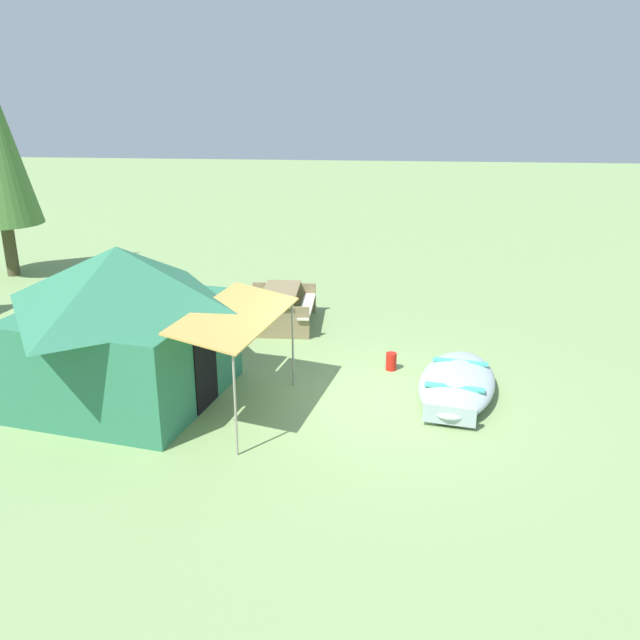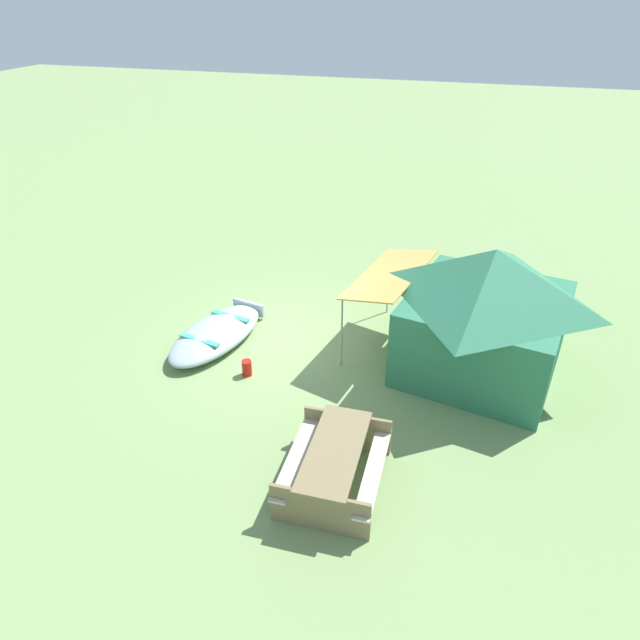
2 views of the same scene
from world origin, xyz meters
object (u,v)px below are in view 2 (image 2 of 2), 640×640
at_px(canvas_cabin_tent, 486,309).
at_px(cooler_box, 408,370).
at_px(fuel_can, 247,368).
at_px(picnic_table, 335,462).
at_px(beached_rowboat, 216,333).

distance_m(canvas_cabin_tent, cooler_box, 1.94).
xyz_separation_m(cooler_box, fuel_can, (0.86, -3.15, -0.01)).
relative_size(canvas_cabin_tent, cooler_box, 10.35).
bearing_deg(cooler_box, picnic_table, -11.41).
distance_m(beached_rowboat, fuel_can, 1.49).
xyz_separation_m(canvas_cabin_tent, cooler_box, (0.78, -1.32, -1.20)).
relative_size(beached_rowboat, cooler_box, 6.67).
bearing_deg(picnic_table, fuel_can, -133.06).
xyz_separation_m(canvas_cabin_tent, fuel_can, (1.64, -4.47, -1.21)).
distance_m(canvas_cabin_tent, fuel_can, 4.91).
xyz_separation_m(beached_rowboat, fuel_can, (0.96, 1.14, -0.05)).
relative_size(picnic_table, cooler_box, 4.51).
height_order(beached_rowboat, fuel_can, beached_rowboat).
xyz_separation_m(beached_rowboat, canvas_cabin_tent, (-0.68, 5.60, 1.16)).
height_order(canvas_cabin_tent, cooler_box, canvas_cabin_tent).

